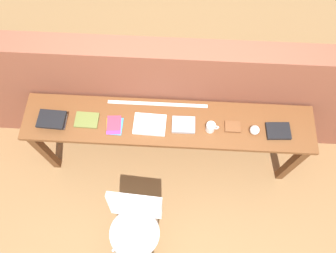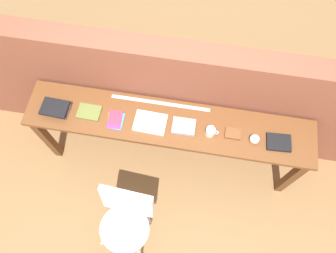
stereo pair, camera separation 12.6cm
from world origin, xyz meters
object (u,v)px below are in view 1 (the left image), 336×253
object	(u,v)px
sports_ball_small	(255,130)
book_repair_rightmost	(278,131)
book_stack_leftmost	(53,120)
pamphlet_pile_colourful	(114,125)
leather_journal_brown	(233,127)
magazine_cycling	(87,120)
book_open_centre	(150,124)
chair_white_moulded	(135,224)
mug	(211,127)

from	to	relation	value
sports_ball_small	book_repair_rightmost	bearing A→B (deg)	3.69
book_stack_leftmost	pamphlet_pile_colourful	world-z (taller)	book_stack_leftmost
pamphlet_pile_colourful	leather_journal_brown	distance (m)	1.00
book_stack_leftmost	sports_ball_small	world-z (taller)	sports_ball_small
sports_ball_small	magazine_cycling	bearing A→B (deg)	178.68
book_stack_leftmost	book_open_centre	xyz separation A→B (m)	(0.81, 0.02, -0.03)
pamphlet_pile_colourful	sports_ball_small	bearing A→B (deg)	0.18
book_open_centre	chair_white_moulded	bearing A→B (deg)	-94.54
mug	book_repair_rightmost	distance (m)	0.57
book_stack_leftmost	leather_journal_brown	xyz separation A→B (m)	(1.51, 0.03, -0.03)
chair_white_moulded	book_stack_leftmost	world-z (taller)	book_stack_leftmost
leather_journal_brown	sports_ball_small	bearing A→B (deg)	-10.55
pamphlet_pile_colourful	mug	size ratio (longest dim) A/B	1.65
leather_journal_brown	book_open_centre	bearing A→B (deg)	-178.74
chair_white_moulded	magazine_cycling	distance (m)	0.98
mug	sports_ball_small	distance (m)	0.36
leather_journal_brown	pamphlet_pile_colourful	bearing A→B (deg)	-177.84
chair_white_moulded	book_repair_rightmost	world-z (taller)	book_repair_rightmost
mug	leather_journal_brown	size ratio (longest dim) A/B	0.85
chair_white_moulded	leather_journal_brown	world-z (taller)	leather_journal_brown
book_stack_leftmost	book_open_centre	distance (m)	0.81
chair_white_moulded	book_open_centre	bearing A→B (deg)	83.58
magazine_cycling	book_repair_rightmost	xyz separation A→B (m)	(1.62, -0.02, 0.01)
magazine_cycling	pamphlet_pile_colourful	distance (m)	0.24
book_open_centre	mug	distance (m)	0.52
pamphlet_pile_colourful	sports_ball_small	world-z (taller)	sports_ball_small
mug	chair_white_moulded	bearing A→B (deg)	-128.46
book_open_centre	magazine_cycling	bearing A→B (deg)	-179.64
book_open_centre	sports_ball_small	xyz separation A→B (m)	(0.88, -0.02, 0.03)
chair_white_moulded	sports_ball_small	bearing A→B (deg)	37.96
book_stack_leftmost	mug	distance (m)	1.33
mug	book_repair_rightmost	world-z (taller)	mug
sports_ball_small	book_repair_rightmost	distance (m)	0.21
book_open_centre	mug	xyz separation A→B (m)	(0.51, -0.01, 0.03)
mug	book_repair_rightmost	xyz separation A→B (m)	(0.57, 0.01, -0.03)
book_open_centre	sports_ball_small	world-z (taller)	sports_ball_small
pamphlet_pile_colourful	sports_ball_small	size ratio (longest dim) A/B	2.24
book_stack_leftmost	book_repair_rightmost	size ratio (longest dim) A/B	1.17
book_open_centre	leather_journal_brown	xyz separation A→B (m)	(0.70, 0.01, 0.00)
chair_white_moulded	leather_journal_brown	bearing A→B (deg)	44.93
chair_white_moulded	book_open_centre	distance (m)	0.86
pamphlet_pile_colourful	book_stack_leftmost	bearing A→B (deg)	179.36
mug	sports_ball_small	xyz separation A→B (m)	(0.36, -0.00, -0.00)
book_open_centre	mug	size ratio (longest dim) A/B	2.47
pamphlet_pile_colourful	mug	bearing A→B (deg)	0.52
sports_ball_small	book_repair_rightmost	size ratio (longest dim) A/B	0.41
book_open_centre	book_repair_rightmost	world-z (taller)	book_repair_rightmost
chair_white_moulded	book_stack_leftmost	size ratio (longest dim) A/B	3.84
leather_journal_brown	magazine_cycling	bearing A→B (deg)	-179.93
pamphlet_pile_colourful	leather_journal_brown	world-z (taller)	leather_journal_brown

